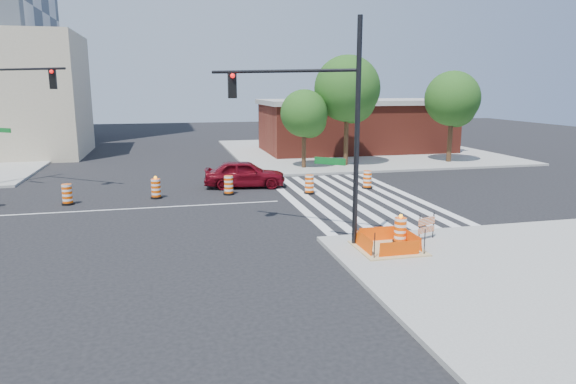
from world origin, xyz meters
The scene contains 19 objects.
ground centered at (0.00, 0.00, 0.00)m, with size 120.00×120.00×0.00m, color black.
sidewalk_ne centered at (18.00, 18.00, 0.07)m, with size 22.00×22.00×0.15m, color gray.
crosswalk_east centered at (10.95, 0.00, 0.01)m, with size 6.75×13.50×0.01m.
lane_centerline centered at (0.00, 0.00, 0.01)m, with size 14.00×0.12×0.01m, color silver.
excavation_pit centered at (9.00, -9.00, 0.22)m, with size 2.20×2.20×0.90m.
brick_storefront centered at (18.00, 18.00, 2.32)m, with size 16.50×8.50×4.60m.
red_coupe centered at (5.95, 4.08, 0.79)m, with size 1.87×4.64×1.58m, color #610812.
signal_pole_se centered at (6.77, -7.16, 4.84)m, with size 4.68×3.92×7.89m.
signal_pole_nw centered at (-6.81, 6.87, 5.12)m, with size 5.06×4.03×8.37m.
pit_drum centered at (9.71, -8.44, 0.60)m, with size 0.55×0.55×1.08m.
barricade centered at (10.85, -8.26, 0.70)m, with size 0.81×0.34×1.00m.
tree_north_c centered at (11.00, 9.57, 3.72)m, with size 3.29×3.26×5.55m.
tree_north_d centered at (14.27, 10.01, 5.32)m, with size 4.66×4.66×7.92m.
tree_north_e centered at (22.45, 9.82, 4.62)m, with size 4.06×4.05×6.88m.
median_drum_2 centered at (-3.24, 1.66, 0.48)m, with size 0.60×0.60×1.02m.
median_drum_3 centered at (0.99, 2.15, 0.49)m, with size 0.60×0.60×1.18m.
median_drum_4 centered at (4.79, 2.23, 0.48)m, with size 0.60×0.60×1.02m.
median_drum_5 centered at (9.08, 1.44, 0.48)m, with size 0.60×0.60×1.02m.
median_drum_6 centered at (12.69, 2.05, 0.48)m, with size 0.60×0.60×1.02m.
Camera 1 is at (1.61, -24.88, 5.72)m, focal length 32.00 mm.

